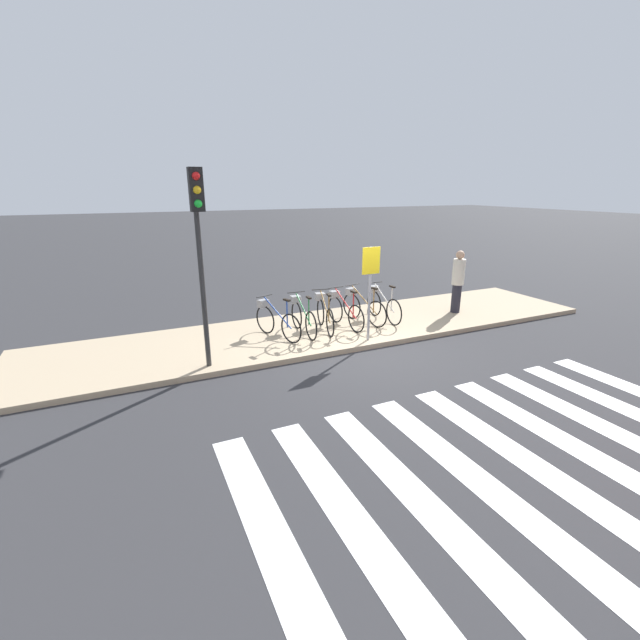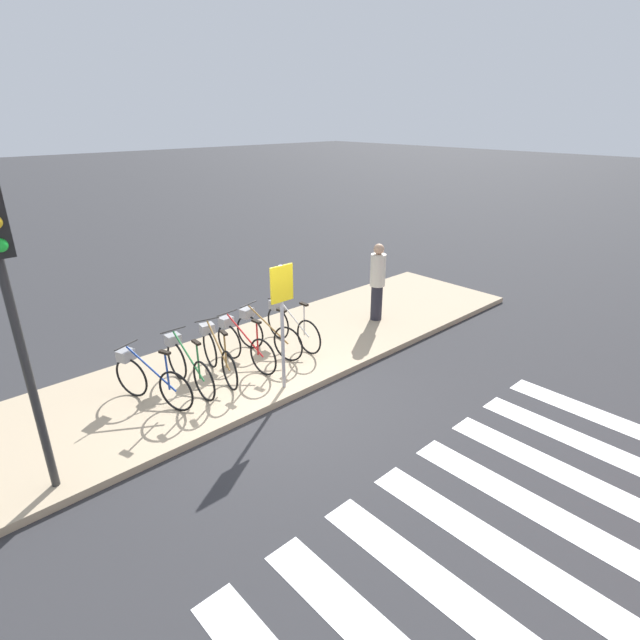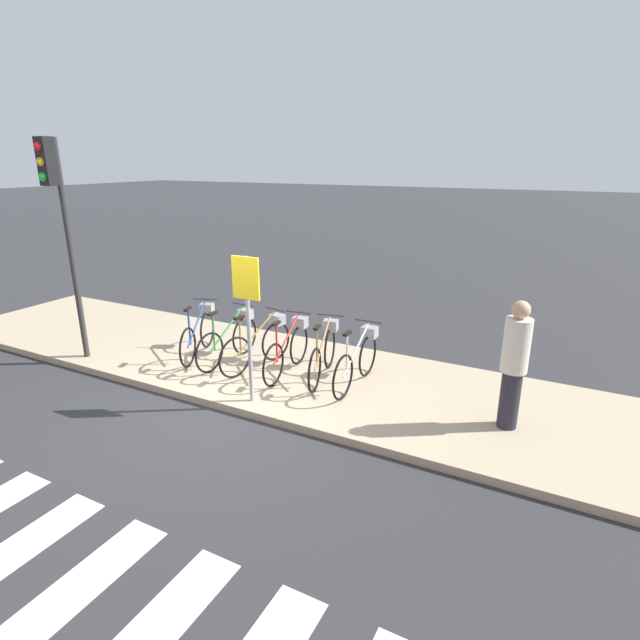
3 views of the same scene
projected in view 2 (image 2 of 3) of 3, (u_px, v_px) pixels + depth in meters
The scene contains 11 objects.
ground_plane at pixel (280, 407), 8.27m from camera, with size 120.00×120.00×0.00m, color #2D2D30.
sidewalk at pixel (228, 371), 9.30m from camera, with size 14.61×3.08×0.12m.
parked_bicycle_0 at pixel (148, 378), 8.03m from camera, with size 0.68×1.58×1.02m.
parked_bicycle_1 at pixel (187, 364), 8.47m from camera, with size 0.46×1.67×1.02m.
parked_bicycle_2 at pixel (217, 353), 8.86m from camera, with size 0.50×1.64×1.02m.
parked_bicycle_3 at pixel (242, 343), 9.24m from camera, with size 0.46×1.66×1.02m.
parked_bicycle_4 at pixel (265, 332), 9.69m from camera, with size 0.53×1.63×1.02m.
parked_bicycle_5 at pixel (290, 324), 10.06m from camera, with size 0.46×1.66×1.02m.
pedestrian at pixel (378, 280), 11.13m from camera, with size 0.34×0.34×1.76m.
traffic_light at pixel (7, 285), 5.26m from camera, with size 0.24×0.40×3.78m.
sign_post at pixel (282, 307), 8.07m from camera, with size 0.44×0.07×2.18m.
Camera 2 is at (-4.30, -5.67, 4.51)m, focal length 28.00 mm.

